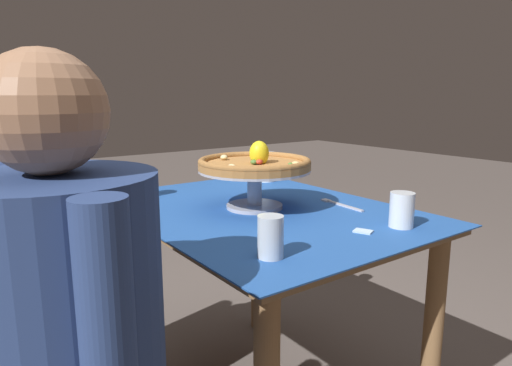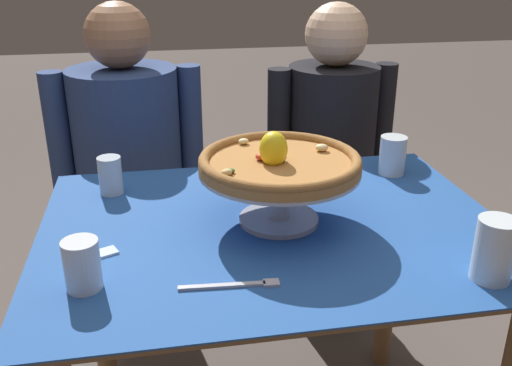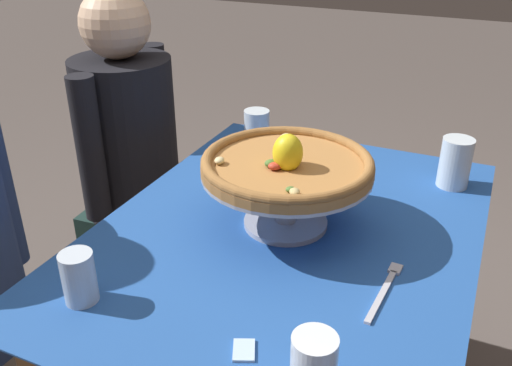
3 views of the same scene
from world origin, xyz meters
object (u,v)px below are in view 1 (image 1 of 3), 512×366
(water_glass_back_right, at_px, (140,184))
(sugar_packet, at_px, (363,231))
(pizza, at_px, (255,163))
(water_glass_front_right, at_px, (266,169))
(pizza_stand, at_px, (254,181))
(diner_right, at_px, (16,272))
(water_glass_front_left, at_px, (402,212))
(dinner_fork, at_px, (339,204))
(water_glass_back_left, at_px, (271,239))

(water_glass_back_right, distance_m, sugar_packet, 0.86)
(pizza, relative_size, water_glass_front_right, 2.89)
(pizza, xyz_separation_m, water_glass_front_right, (0.36, -0.32, -0.10))
(pizza_stand, height_order, pizza, pizza)
(pizza_stand, xyz_separation_m, water_glass_front_right, (0.36, -0.32, -0.04))
(water_glass_front_right, relative_size, sugar_packet, 2.60)
(pizza_stand, height_order, water_glass_back_right, pizza_stand)
(diner_right, bearing_deg, water_glass_back_right, -84.47)
(pizza_stand, distance_m, water_glass_front_left, 0.48)
(pizza_stand, relative_size, water_glass_front_right, 2.89)
(water_glass_front_right, bearing_deg, water_glass_front_left, 172.17)
(water_glass_front_right, height_order, diner_right, diner_right)
(pizza_stand, xyz_separation_m, pizza, (-0.00, -0.00, 0.06))
(pizza, bearing_deg, water_glass_front_right, -41.83)
(dinner_fork, distance_m, sugar_packet, 0.31)
(pizza_stand, distance_m, water_glass_back_left, 0.48)
(pizza_stand, distance_m, water_glass_back_right, 0.46)
(diner_right, bearing_deg, sugar_packet, -133.90)
(pizza, distance_m, sugar_packet, 0.44)
(pizza_stand, relative_size, dinner_fork, 1.89)
(water_glass_front_left, bearing_deg, sugar_packet, 77.01)
(water_glass_front_left, distance_m, water_glass_front_right, 0.80)
(pizza, height_order, water_glass_back_left, pizza)
(pizza, relative_size, water_glass_back_left, 3.72)
(dinner_fork, relative_size, sugar_packet, 3.98)
(pizza_stand, height_order, water_glass_back_left, pizza_stand)
(diner_right, bearing_deg, pizza, -116.62)
(pizza_stand, distance_m, pizza, 0.06)
(water_glass_back_left, xyz_separation_m, water_glass_front_left, (-0.03, -0.46, -0.00))
(diner_right, bearing_deg, pizza_stand, -116.56)
(water_glass_front_left, relative_size, dinner_fork, 0.51)
(water_glass_back_right, bearing_deg, sugar_packet, -157.21)
(pizza_stand, bearing_deg, dinner_fork, -118.79)
(pizza, xyz_separation_m, water_glass_back_right, (0.39, 0.25, -0.10))
(water_glass_back_left, bearing_deg, water_glass_front_left, -93.32)
(pizza, distance_m, dinner_fork, 0.33)
(pizza, bearing_deg, diner_right, 63.38)
(water_glass_front_right, xyz_separation_m, diner_right, (-0.01, 1.01, -0.24))
(pizza, height_order, dinner_fork, pizza)
(water_glass_back_left, xyz_separation_m, sugar_packet, (0.00, -0.33, -0.04))
(water_glass_front_left, bearing_deg, pizza_stand, 26.36)
(pizza, height_order, water_glass_front_right, pizza)
(water_glass_back_left, height_order, dinner_fork, water_glass_back_left)
(water_glass_front_left, height_order, dinner_fork, water_glass_front_left)
(water_glass_back_right, relative_size, dinner_fork, 0.56)
(pizza, distance_m, water_glass_front_left, 0.49)
(pizza_stand, bearing_deg, water_glass_back_right, 32.44)
(water_glass_front_left, distance_m, diner_right, 1.21)
(pizza_stand, xyz_separation_m, diner_right, (0.35, 0.69, -0.27))
(pizza, distance_m, diner_right, 0.84)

